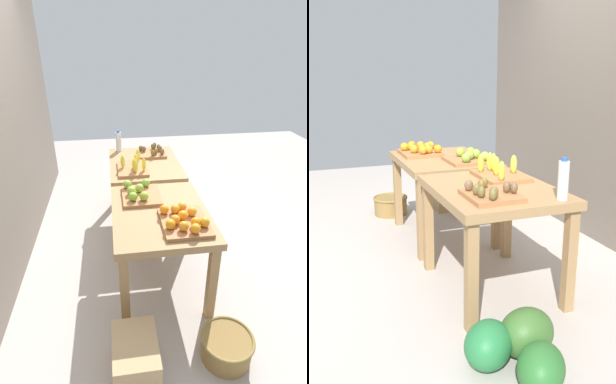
# 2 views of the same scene
# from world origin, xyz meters

# --- Properties ---
(ground_plane) EXTENTS (8.00, 8.00, 0.00)m
(ground_plane) POSITION_xyz_m (0.00, 0.00, 0.00)
(ground_plane) COLOR #B1A79F
(display_table_left) EXTENTS (1.04, 0.80, 0.77)m
(display_table_left) POSITION_xyz_m (-0.56, 0.00, 0.65)
(display_table_left) COLOR #9A764A
(display_table_left) RESTS_ON ground_plane
(display_table_right) EXTENTS (1.04, 0.80, 0.77)m
(display_table_right) POSITION_xyz_m (0.56, 0.00, 0.65)
(display_table_right) COLOR #9A764A
(display_table_right) RESTS_ON ground_plane
(orange_bin) EXTENTS (0.44, 0.36, 0.11)m
(orange_bin) POSITION_xyz_m (-0.79, -0.15, 0.81)
(orange_bin) COLOR #A56C40
(orange_bin) RESTS_ON display_table_left
(apple_bin) EXTENTS (0.41, 0.34, 0.11)m
(apple_bin) POSITION_xyz_m (-0.29, 0.15, 0.80)
(apple_bin) COLOR #A56C40
(apple_bin) RESTS_ON display_table_left
(banana_crate) EXTENTS (0.44, 0.32, 0.17)m
(banana_crate) POSITION_xyz_m (0.34, 0.15, 0.81)
(banana_crate) COLOR #A56C40
(banana_crate) RESTS_ON display_table_right
(kiwi_bin) EXTENTS (0.36, 0.33, 0.10)m
(kiwi_bin) POSITION_xyz_m (0.81, -0.13, 0.80)
(kiwi_bin) COLOR #A56C40
(kiwi_bin) RESTS_ON display_table_right
(water_bottle) EXTENTS (0.07, 0.07, 0.26)m
(water_bottle) POSITION_xyz_m (0.99, 0.27, 0.89)
(water_bottle) COLOR silver
(water_bottle) RESTS_ON display_table_right
(watermelon_pile) EXTENTS (0.65, 0.63, 0.28)m
(watermelon_pile) POSITION_xyz_m (1.43, -0.23, 0.13)
(watermelon_pile) COLOR #29662B
(watermelon_pile) RESTS_ON ground_plane
(wicker_basket) EXTENTS (0.38, 0.38, 0.20)m
(wicker_basket) POSITION_xyz_m (-1.39, -0.35, 0.11)
(wicker_basket) COLOR olive
(wicker_basket) RESTS_ON ground_plane
(cardboard_produce_box) EXTENTS (0.40, 0.30, 0.30)m
(cardboard_produce_box) POSITION_xyz_m (-1.41, 0.30, 0.15)
(cardboard_produce_box) COLOR tan
(cardboard_produce_box) RESTS_ON ground_plane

